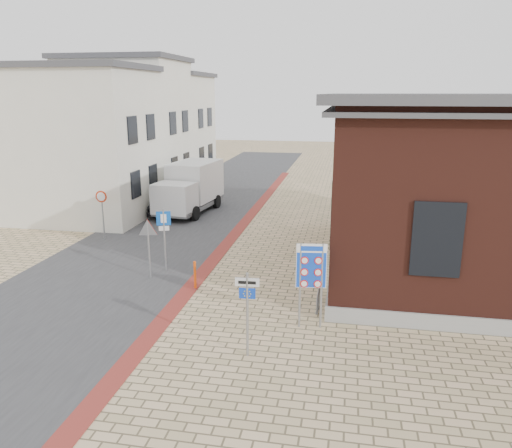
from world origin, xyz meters
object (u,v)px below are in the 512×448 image
Objects in this scene: essen_sign at (247,302)px; parking_sign at (164,229)px; border_sign at (311,268)px; box_truck at (190,187)px; sedan at (174,202)px; bollard at (195,275)px.

essen_sign is 0.94× the size of parking_sign.
border_sign is 7.14m from parking_sign.
box_truck is 2.29× the size of parking_sign.
sedan is 1.29m from box_truck.
essen_sign is at bearing -56.93° from bollard.
parking_sign is 2.42× the size of bollard.
box_truck is at bearing 83.20° from parking_sign.
box_truck is 10.08m from parking_sign.
parking_sign is (-4.50, 5.86, 0.15)m from essen_sign.
box_truck is at bearing 108.51° from bollard.
box_truck reaches higher than parking_sign.
sedan is 0.72× the size of box_truck.
essen_sign is 2.29× the size of bollard.
border_sign is 1.05× the size of parking_sign.
border_sign is at bearing -52.77° from box_truck.
border_sign is 2.54× the size of bollard.
sedan is at bearing 112.90° from essen_sign.
border_sign is 1.11× the size of essen_sign.
parking_sign reaches higher than essen_sign.
sedan is at bearing 113.29° from bollard.
box_truck is 2.43× the size of essen_sign.
parking_sign is at bearing 137.43° from bollard.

